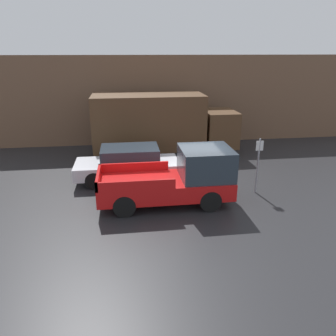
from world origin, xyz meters
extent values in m
plane|color=#232326|center=(0.00, 0.00, 0.00)|extent=(60.00, 60.00, 0.00)
cube|color=brown|center=(0.00, 8.15, 2.69)|extent=(28.00, 0.15, 5.37)
cube|color=red|center=(-1.11, -0.74, 0.69)|extent=(5.07, 2.04, 0.65)
cube|color=#28333D|center=(0.46, -0.74, 1.59)|extent=(1.93, 1.91, 1.14)
cube|color=red|center=(-2.25, 0.22, 1.20)|extent=(2.79, 0.10, 0.36)
cube|color=red|center=(-2.25, -1.71, 1.20)|extent=(2.79, 0.10, 0.36)
cube|color=red|center=(-3.60, -0.74, 1.20)|extent=(0.10, 2.04, 0.36)
cylinder|color=black|center=(0.46, 0.16, 0.41)|extent=(0.81, 0.26, 0.81)
cylinder|color=black|center=(0.46, -1.64, 0.41)|extent=(0.81, 0.26, 0.81)
cylinder|color=black|center=(-2.68, 0.16, 0.41)|extent=(0.81, 0.26, 0.81)
cylinder|color=black|center=(-2.68, -1.64, 0.41)|extent=(0.81, 0.26, 0.81)
cube|color=silver|center=(-2.51, 1.88, 0.61)|extent=(4.65, 1.91, 0.57)
cube|color=#28333D|center=(-2.37, 1.88, 1.23)|extent=(2.55, 1.68, 0.66)
cylinder|color=black|center=(-1.07, 2.73, 0.38)|extent=(0.76, 0.22, 0.76)
cylinder|color=black|center=(-1.07, 1.02, 0.38)|extent=(0.76, 0.22, 0.76)
cylinder|color=black|center=(-3.95, 2.73, 0.38)|extent=(0.76, 0.22, 0.76)
cylinder|color=black|center=(-3.95, 1.02, 0.38)|extent=(0.76, 0.22, 0.76)
cube|color=#4C331E|center=(2.80, 5.54, 1.43)|extent=(1.74, 2.37, 1.98)
cube|color=#4C331E|center=(-1.23, 5.54, 1.92)|extent=(6.02, 2.50, 2.95)
cylinder|color=black|center=(2.49, 6.66, 0.47)|extent=(0.93, 0.30, 0.93)
cylinder|color=black|center=(2.49, 4.43, 0.47)|extent=(0.93, 0.30, 0.93)
cylinder|color=black|center=(-2.46, 6.66, 0.47)|extent=(0.93, 0.30, 0.93)
cylinder|color=black|center=(-2.46, 4.43, 0.47)|extent=(0.93, 0.30, 0.93)
cylinder|color=gray|center=(2.77, -0.25, 1.17)|extent=(0.07, 0.07, 2.34)
cube|color=silver|center=(2.77, -0.27, 2.04)|extent=(0.30, 0.02, 0.40)
camera|label=1|loc=(-2.54, -12.25, 5.63)|focal=35.00mm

